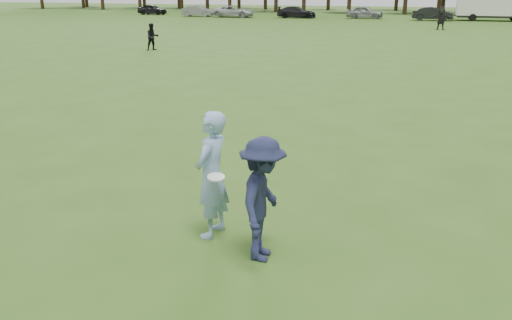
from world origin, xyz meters
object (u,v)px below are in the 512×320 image
at_px(player_far_d, 441,18).
at_px(car_f, 433,14).
at_px(defender, 263,199).
at_px(car_e, 365,12).
at_px(car_b, 198,11).
at_px(car_c, 234,12).
at_px(player_far_a, 152,37).
at_px(car_d, 296,12).
at_px(thrower, 212,175).
at_px(car_a, 152,9).
at_px(cargo_trailer, 495,5).

bearing_deg(player_far_d, car_f, 94.17).
distance_m(defender, car_f, 59.32).
height_order(car_e, car_f, car_f).
distance_m(player_far_d, car_b, 31.99).
xyz_separation_m(car_c, car_e, (15.88, 2.23, 0.04)).
distance_m(player_far_a, car_e, 38.12).
relative_size(player_far_d, car_b, 0.49).
bearing_deg(car_d, thrower, -173.80).
bearing_deg(player_far_d, defender, -92.67).
bearing_deg(player_far_d, car_e, 120.83).
height_order(car_c, car_e, car_e).
xyz_separation_m(thrower, player_far_a, (-13.38, 23.17, -0.21)).
xyz_separation_m(thrower, car_a, (-33.30, 60.54, -0.36)).
height_order(player_far_d, car_d, player_far_d).
bearing_deg(car_e, car_a, 90.80).
relative_size(defender, car_c, 0.37).
distance_m(defender, car_b, 64.47).
relative_size(car_a, cargo_trailer, 0.44).
distance_m(thrower, car_a, 69.10).
xyz_separation_m(thrower, cargo_trailer, (9.45, 60.17, 0.74)).
bearing_deg(car_a, cargo_trailer, -86.80).
bearing_deg(car_b, car_a, 71.21).
distance_m(player_far_a, car_b, 37.12).
relative_size(thrower, car_a, 0.52).
xyz_separation_m(car_f, cargo_trailer, (6.47, 1.39, 1.04)).
xyz_separation_m(defender, car_a, (-34.31, 61.05, -0.26)).
height_order(defender, car_c, defender).
height_order(car_a, car_b, car_b).
xyz_separation_m(car_a, car_e, (28.51, -0.23, 0.06)).
relative_size(thrower, player_far_a, 1.26).
bearing_deg(thrower, car_a, -146.35).
height_order(car_d, cargo_trailer, cargo_trailer).
height_order(player_far_a, car_f, player_far_a).
bearing_deg(defender, thrower, 59.83).
bearing_deg(car_e, defender, -173.29).
xyz_separation_m(car_b, car_e, (20.79, 2.09, 0.05)).
height_order(car_b, car_c, car_c).
distance_m(thrower, car_d, 60.28).
relative_size(defender, car_d, 0.40).
relative_size(thrower, car_e, 0.48).
relative_size(defender, player_far_d, 0.92).
distance_m(player_far_a, car_f, 39.19).
xyz_separation_m(player_far_d, car_b, (-29.35, 12.71, -0.33)).
bearing_deg(thrower, player_far_d, -179.90).
relative_size(car_c, car_f, 1.12).
bearing_deg(car_f, car_c, 92.33).
bearing_deg(cargo_trailer, thrower, -98.92).
bearing_deg(thrower, car_d, -162.85).
bearing_deg(car_d, car_f, -96.50).
bearing_deg(thrower, car_c, -155.57).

